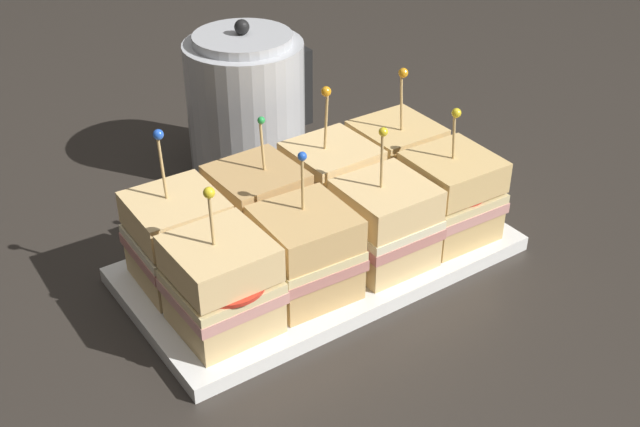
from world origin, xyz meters
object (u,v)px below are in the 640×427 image
object	(u,v)px
sandwich_front_far_left	(222,285)
sandwich_front_far_right	(451,196)
sandwich_back_center_left	(258,209)
kettle_steel	(247,105)
serving_platter	(320,259)
sandwich_front_center_left	(305,253)
sandwich_back_far_right	(395,162)
sandwich_back_center_right	(331,185)
sandwich_front_center_right	(385,223)
sandwich_back_far_left	(178,239)

from	to	relation	value
sandwich_front_far_left	sandwich_front_far_right	bearing A→B (deg)	-0.49
sandwich_front_far_left	sandwich_front_far_right	world-z (taller)	sandwich_front_far_left
sandwich_front_far_right	sandwich_back_center_left	world-z (taller)	sandwich_back_center_left
kettle_steel	serving_platter	bearing A→B (deg)	-101.85
sandwich_front_far_left	sandwich_front_center_left	world-z (taller)	same
sandwich_front_center_left	sandwich_back_far_right	xyz separation A→B (m)	(0.20, 0.10, 0.00)
sandwich_back_center_right	sandwich_back_far_right	xyz separation A→B (m)	(0.10, -0.00, 0.00)
sandwich_back_far_right	kettle_steel	world-z (taller)	kettle_steel
sandwich_front_center_right	sandwich_back_far_right	size ratio (longest dim) A/B	0.93
kettle_steel	sandwich_back_far_left	bearing A→B (deg)	-135.34
sandwich_front_center_left	sandwich_front_far_right	distance (m)	0.20
serving_platter	kettle_steel	xyz separation A→B (m)	(0.05, 0.25, 0.09)
sandwich_front_center_right	sandwich_front_far_right	xyz separation A→B (m)	(0.10, -0.00, 0.00)
sandwich_back_far_left	sandwich_back_far_right	distance (m)	0.31
sandwich_back_center_right	serving_platter	bearing A→B (deg)	-135.90
serving_platter	sandwich_front_far_left	distance (m)	0.17
sandwich_front_center_left	sandwich_front_far_right	bearing A→B (deg)	-1.07
sandwich_front_far_right	sandwich_back_far_left	distance (m)	0.32
kettle_steel	sandwich_back_center_left	bearing A→B (deg)	-117.45
sandwich_front_far_right	sandwich_back_center_right	xyz separation A→B (m)	(-0.10, 0.10, 0.00)
sandwich_front_center_left	kettle_steel	world-z (taller)	kettle_steel
serving_platter	sandwich_back_far_left	world-z (taller)	sandwich_back_far_left
sandwich_front_center_right	sandwich_back_center_right	xyz separation A→B (m)	(-0.00, 0.10, 0.00)
sandwich_front_far_left	sandwich_front_far_right	xyz separation A→B (m)	(0.31, -0.00, -0.00)
kettle_steel	sandwich_front_center_left	bearing A→B (deg)	-109.33
sandwich_front_far_right	sandwich_back_center_left	xyz separation A→B (m)	(-0.20, 0.11, -0.00)
sandwich_back_center_right	sandwich_back_far_right	distance (m)	0.10
serving_platter	sandwich_back_center_right	distance (m)	0.09
serving_platter	sandwich_back_far_left	bearing A→B (deg)	162.43
sandwich_front_far_right	sandwich_back_far_left	size ratio (longest dim) A/B	0.90
sandwich_front_center_left	kettle_steel	size ratio (longest dim) A/B	0.76
sandwich_back_center_right	sandwich_back_far_left	bearing A→B (deg)	-179.77
sandwich_back_center_left	sandwich_back_far_right	size ratio (longest dim) A/B	0.92
sandwich_front_center_right	sandwich_front_center_left	bearing A→B (deg)	178.10
sandwich_front_far_left	sandwich_front_center_right	world-z (taller)	sandwich_front_center_right
sandwich_front_center_right	sandwich_back_far_right	distance (m)	0.14
sandwich_front_center_left	sandwich_front_far_right	xyz separation A→B (m)	(0.20, -0.00, 0.00)
serving_platter	sandwich_front_far_left	size ratio (longest dim) A/B	2.71
sandwich_front_center_left	sandwich_front_far_right	size ratio (longest dim) A/B	1.01
sandwich_back_center_left	sandwich_back_far_right	distance (m)	0.20
sandwich_back_far_left	sandwich_front_far_right	bearing A→B (deg)	-18.38
serving_platter	sandwich_back_far_left	xyz separation A→B (m)	(-0.15, 0.05, 0.06)
sandwich_front_far_right	sandwich_back_center_left	distance (m)	0.23
sandwich_back_far_right	serving_platter	bearing A→B (deg)	-161.87
sandwich_front_far_left	sandwich_back_far_right	size ratio (longest dim) A/B	0.91
serving_platter	sandwich_front_center_left	xyz separation A→B (m)	(-0.05, -0.05, 0.06)
sandwich_back_center_left	kettle_steel	bearing A→B (deg)	62.55
sandwich_front_center_right	sandwich_front_far_left	bearing A→B (deg)	179.36
sandwich_back_center_left	sandwich_back_far_right	world-z (taller)	sandwich_back_far_right
sandwich_front_far_left	kettle_steel	bearing A→B (deg)	55.61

